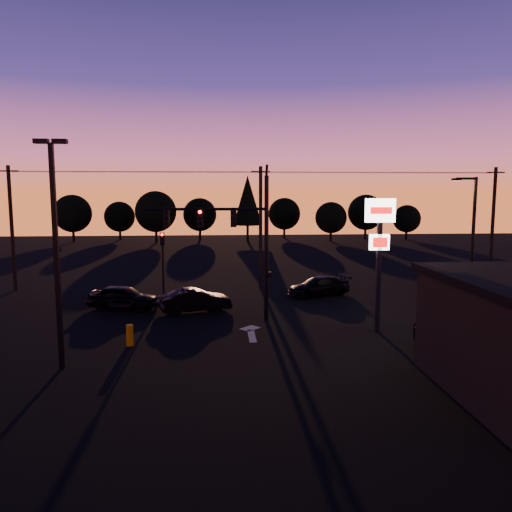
{
  "coord_description": "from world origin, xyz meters",
  "views": [
    {
      "loc": [
        -1.05,
        -23.05,
        7.12
      ],
      "look_at": [
        1.0,
        5.0,
        3.5
      ],
      "focal_mm": 35.0,
      "sensor_mm": 36.0,
      "label": 1
    }
  ],
  "objects_px": {
    "parking_lot_light": "(56,239)",
    "car_mid": "(195,300)",
    "pylon_sign": "(380,236)",
    "bollard": "(130,335)",
    "secondary_signal": "(163,254)",
    "streetlight": "(471,238)",
    "car_right": "(319,286)",
    "car_left": "(123,297)",
    "traffic_signal_mast": "(237,232)",
    "suv_parked": "(451,340)"
  },
  "relations": [
    {
      "from": "parking_lot_light",
      "to": "car_mid",
      "type": "bearing_deg",
      "value": 61.99
    },
    {
      "from": "pylon_sign",
      "to": "bollard",
      "type": "height_order",
      "value": "pylon_sign"
    },
    {
      "from": "secondary_signal",
      "to": "parking_lot_light",
      "type": "height_order",
      "value": "parking_lot_light"
    },
    {
      "from": "bollard",
      "to": "car_mid",
      "type": "distance_m",
      "value": 7.03
    },
    {
      "from": "secondary_signal",
      "to": "car_mid",
      "type": "bearing_deg",
      "value": -64.49
    },
    {
      "from": "streetlight",
      "to": "car_right",
      "type": "xyz_separation_m",
      "value": [
        -8.17,
        4.94,
        -3.77
      ]
    },
    {
      "from": "car_left",
      "to": "pylon_sign",
      "type": "bearing_deg",
      "value": -97.92
    },
    {
      "from": "parking_lot_light",
      "to": "car_left",
      "type": "xyz_separation_m",
      "value": [
        0.54,
        10.33,
        -4.54
      ]
    },
    {
      "from": "pylon_sign",
      "to": "car_left",
      "type": "relative_size",
      "value": 1.58
    },
    {
      "from": "parking_lot_light",
      "to": "pylon_sign",
      "type": "height_order",
      "value": "parking_lot_light"
    },
    {
      "from": "secondary_signal",
      "to": "pylon_sign",
      "type": "height_order",
      "value": "pylon_sign"
    },
    {
      "from": "car_right",
      "to": "traffic_signal_mast",
      "type": "bearing_deg",
      "value": -63.17
    },
    {
      "from": "bollard",
      "to": "suv_parked",
      "type": "xyz_separation_m",
      "value": [
        14.26,
        -2.47,
        0.2
      ]
    },
    {
      "from": "traffic_signal_mast",
      "to": "bollard",
      "type": "bearing_deg",
      "value": -141.41
    },
    {
      "from": "car_right",
      "to": "suv_parked",
      "type": "distance_m",
      "value": 13.45
    },
    {
      "from": "traffic_signal_mast",
      "to": "suv_parked",
      "type": "xyz_separation_m",
      "value": [
        9.08,
        -6.61,
        -4.24
      ]
    },
    {
      "from": "secondary_signal",
      "to": "bollard",
      "type": "relative_size",
      "value": 4.38
    },
    {
      "from": "car_mid",
      "to": "streetlight",
      "type": "bearing_deg",
      "value": -109.06
    },
    {
      "from": "secondary_signal",
      "to": "car_left",
      "type": "relative_size",
      "value": 1.01
    },
    {
      "from": "traffic_signal_mast",
      "to": "car_left",
      "type": "height_order",
      "value": "traffic_signal_mast"
    },
    {
      "from": "parking_lot_light",
      "to": "pylon_sign",
      "type": "bearing_deg",
      "value": 17.23
    },
    {
      "from": "bollard",
      "to": "car_left",
      "type": "height_order",
      "value": "car_left"
    },
    {
      "from": "car_mid",
      "to": "car_left",
      "type": "bearing_deg",
      "value": 61.0
    },
    {
      "from": "streetlight",
      "to": "suv_parked",
      "type": "xyz_separation_m",
      "value": [
        -4.93,
        -8.11,
        -3.73
      ]
    },
    {
      "from": "pylon_sign",
      "to": "suv_parked",
      "type": "xyz_separation_m",
      "value": [
        1.98,
        -4.11,
        -4.22
      ]
    },
    {
      "from": "pylon_sign",
      "to": "car_mid",
      "type": "xyz_separation_m",
      "value": [
        -9.54,
        4.83,
        -4.22
      ]
    },
    {
      "from": "traffic_signal_mast",
      "to": "car_left",
      "type": "bearing_deg",
      "value": 154.03
    },
    {
      "from": "streetlight",
      "to": "bollard",
      "type": "xyz_separation_m",
      "value": [
        -19.19,
        -5.64,
        -3.92
      ]
    },
    {
      "from": "bollard",
      "to": "car_mid",
      "type": "height_order",
      "value": "car_mid"
    },
    {
      "from": "pylon_sign",
      "to": "bollard",
      "type": "relative_size",
      "value": 6.85
    },
    {
      "from": "streetlight",
      "to": "car_left",
      "type": "height_order",
      "value": "streetlight"
    },
    {
      "from": "streetlight",
      "to": "car_mid",
      "type": "relative_size",
      "value": 1.9
    },
    {
      "from": "secondary_signal",
      "to": "car_left",
      "type": "bearing_deg",
      "value": -115.23
    },
    {
      "from": "bollard",
      "to": "suv_parked",
      "type": "height_order",
      "value": "suv_parked"
    },
    {
      "from": "traffic_signal_mast",
      "to": "bollard",
      "type": "xyz_separation_m",
      "value": [
        -5.18,
        -4.13,
        -4.44
      ]
    },
    {
      "from": "bollard",
      "to": "streetlight",
      "type": "bearing_deg",
      "value": 16.38
    },
    {
      "from": "traffic_signal_mast",
      "to": "secondary_signal",
      "type": "xyz_separation_m",
      "value": [
        -4.9,
        7.49,
        -2.07
      ]
    },
    {
      "from": "secondary_signal",
      "to": "car_left",
      "type": "distance_m",
      "value": 5.06
    },
    {
      "from": "parking_lot_light",
      "to": "bollard",
      "type": "relative_size",
      "value": 9.21
    },
    {
      "from": "car_right",
      "to": "streetlight",
      "type": "bearing_deg",
      "value": 37.81
    },
    {
      "from": "bollard",
      "to": "car_mid",
      "type": "bearing_deg",
      "value": 67.04
    },
    {
      "from": "secondary_signal",
      "to": "suv_parked",
      "type": "xyz_separation_m",
      "value": [
        13.98,
        -14.1,
        -2.17
      ]
    },
    {
      "from": "streetlight",
      "to": "suv_parked",
      "type": "relative_size",
      "value": 1.6
    },
    {
      "from": "traffic_signal_mast",
      "to": "suv_parked",
      "type": "bearing_deg",
      "value": -36.05
    },
    {
      "from": "pylon_sign",
      "to": "suv_parked",
      "type": "distance_m",
      "value": 6.22
    },
    {
      "from": "traffic_signal_mast",
      "to": "secondary_signal",
      "type": "distance_m",
      "value": 9.19
    },
    {
      "from": "streetlight",
      "to": "parking_lot_light",
      "type": "bearing_deg",
      "value": -158.35
    },
    {
      "from": "car_left",
      "to": "car_mid",
      "type": "distance_m",
      "value": 4.53
    },
    {
      "from": "secondary_signal",
      "to": "parking_lot_light",
      "type": "relative_size",
      "value": 0.48
    },
    {
      "from": "suv_parked",
      "to": "streetlight",
      "type": "bearing_deg",
      "value": 68.44
    }
  ]
}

